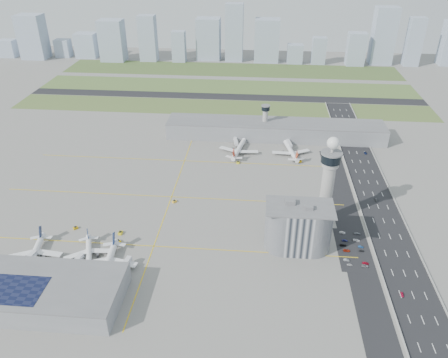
# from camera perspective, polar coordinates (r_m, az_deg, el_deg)

# --- Properties ---
(ground) EXTENTS (1000.00, 1000.00, 0.00)m
(ground) POSITION_cam_1_polar(r_m,az_deg,el_deg) (306.96, -0.58, -5.69)
(ground) COLOR gray
(grass_strip_0) EXTENTS (480.00, 50.00, 0.08)m
(grass_strip_0) POSITION_cam_1_polar(r_m,az_deg,el_deg) (507.85, -0.37, 9.34)
(grass_strip_0) COLOR #445B2B
(grass_strip_0) RESTS_ON ground
(grass_strip_1) EXTENTS (480.00, 60.00, 0.08)m
(grass_strip_1) POSITION_cam_1_polar(r_m,az_deg,el_deg) (578.37, 0.34, 11.95)
(grass_strip_1) COLOR #4B6C33
(grass_strip_1) RESTS_ON ground
(grass_strip_2) EXTENTS (480.00, 70.00, 0.08)m
(grass_strip_2) POSITION_cam_1_polar(r_m,az_deg,el_deg) (654.69, 0.94, 14.11)
(grass_strip_2) COLOR #46592A
(grass_strip_2) RESTS_ON ground
(runway) EXTENTS (480.00, 22.00, 0.10)m
(runway) POSITION_cam_1_polar(r_m,az_deg,el_deg) (542.48, 0.00, 10.72)
(runway) COLOR black
(runway) RESTS_ON ground
(highway) EXTENTS (28.00, 500.00, 0.10)m
(highway) POSITION_cam_1_polar(r_m,az_deg,el_deg) (318.87, 20.60, -6.38)
(highway) COLOR black
(highway) RESTS_ON ground
(barrier_left) EXTENTS (0.60, 500.00, 1.20)m
(barrier_left) POSITION_cam_1_polar(r_m,az_deg,el_deg) (314.89, 18.15, -6.26)
(barrier_left) COLOR #9E9E99
(barrier_left) RESTS_ON ground
(barrier_right) EXTENTS (0.60, 500.00, 1.20)m
(barrier_right) POSITION_cam_1_polar(r_m,az_deg,el_deg) (322.80, 23.01, -6.32)
(barrier_right) COLOR #9E9E99
(barrier_right) RESTS_ON ground
(landside_road) EXTENTS (18.00, 260.00, 0.08)m
(landside_road) POSITION_cam_1_polar(r_m,az_deg,el_deg) (304.87, 16.47, -7.41)
(landside_road) COLOR black
(landside_road) RESTS_ON ground
(parking_lot) EXTENTS (20.00, 44.00, 0.10)m
(parking_lot) POSITION_cam_1_polar(r_m,az_deg,el_deg) (295.15, 16.46, -8.80)
(parking_lot) COLOR black
(parking_lot) RESTS_ON ground
(taxiway_line_h_0) EXTENTS (260.00, 0.60, 0.01)m
(taxiway_line_h_0) POSITION_cam_1_polar(r_m,az_deg,el_deg) (289.53, -9.16, -8.66)
(taxiway_line_h_0) COLOR yellow
(taxiway_line_h_0) RESTS_ON ground
(taxiway_line_h_1) EXTENTS (260.00, 0.60, 0.01)m
(taxiway_line_h_1) POSITION_cam_1_polar(r_m,az_deg,el_deg) (337.06, -6.87, -2.33)
(taxiway_line_h_1) COLOR yellow
(taxiway_line_h_1) RESTS_ON ground
(taxiway_line_h_2) EXTENTS (260.00, 0.60, 0.01)m
(taxiway_line_h_2) POSITION_cam_1_polar(r_m,az_deg,el_deg) (388.06, -5.18, 2.38)
(taxiway_line_h_2) COLOR yellow
(taxiway_line_h_2) RESTS_ON ground
(taxiway_line_v) EXTENTS (0.60, 260.00, 0.01)m
(taxiway_line_v) POSITION_cam_1_polar(r_m,az_deg,el_deg) (337.06, -6.87, -2.33)
(taxiway_line_v) COLOR yellow
(taxiway_line_v) RESTS_ON ground
(control_tower) EXTENTS (14.00, 14.00, 64.50)m
(control_tower) POSITION_cam_1_polar(r_m,az_deg,el_deg) (297.54, 13.48, 0.15)
(control_tower) COLOR #ADAAA5
(control_tower) RESTS_ON ground
(secondary_tower) EXTENTS (8.60, 8.60, 31.90)m
(secondary_tower) POSITION_cam_1_polar(r_m,az_deg,el_deg) (429.18, 5.40, 7.93)
(secondary_tower) COLOR #ADAAA5
(secondary_tower) RESTS_ON ground
(admin_building) EXTENTS (42.00, 24.00, 33.50)m
(admin_building) POSITION_cam_1_polar(r_m,az_deg,el_deg) (280.45, 9.66, -6.22)
(admin_building) COLOR #B2B2B7
(admin_building) RESTS_ON ground
(terminal_pier) EXTENTS (210.00, 32.00, 15.80)m
(terminal_pier) POSITION_cam_1_polar(r_m,az_deg,el_deg) (431.76, 6.66, 6.43)
(terminal_pier) COLOR gray
(terminal_pier) RESTS_ON ground
(near_terminal) EXTENTS (84.00, 42.00, 13.00)m
(near_terminal) POSITION_cam_1_polar(r_m,az_deg,el_deg) (264.84, -22.37, -13.49)
(near_terminal) COLOR gray
(near_terminal) RESTS_ON ground
(airplane_near_a) EXTENTS (40.92, 45.90, 11.38)m
(airplane_near_a) POSITION_cam_1_polar(r_m,az_deg,el_deg) (297.04, -23.69, -8.70)
(airplane_near_a) COLOR white
(airplane_near_a) RESTS_ON ground
(airplane_near_b) EXTENTS (41.34, 44.54, 10.12)m
(airplane_near_b) POSITION_cam_1_polar(r_m,az_deg,el_deg) (286.94, -17.31, -8.95)
(airplane_near_b) COLOR white
(airplane_near_b) RESTS_ON ground
(airplane_near_c) EXTENTS (39.20, 45.06, 11.88)m
(airplane_near_c) POSITION_cam_1_polar(r_m,az_deg,el_deg) (275.25, -15.03, -10.21)
(airplane_near_c) COLOR white
(airplane_near_c) RESTS_ON ground
(airplane_far_a) EXTENTS (43.97, 49.15, 12.09)m
(airplane_far_a) POSITION_cam_1_polar(r_m,az_deg,el_deg) (399.16, 1.96, 4.29)
(airplane_far_a) COLOR white
(airplane_far_a) RESTS_ON ground
(airplane_far_b) EXTENTS (43.41, 48.11, 11.59)m
(airplane_far_b) POSITION_cam_1_polar(r_m,az_deg,el_deg) (400.58, 8.75, 3.99)
(airplane_far_b) COLOR white
(airplane_far_b) RESTS_ON ground
(jet_bridge_near_0) EXTENTS (5.39, 14.31, 5.70)m
(jet_bridge_near_0) POSITION_cam_1_polar(r_m,az_deg,el_deg) (291.67, -24.96, -10.53)
(jet_bridge_near_0) COLOR silver
(jet_bridge_near_0) RESTS_ON ground
(jet_bridge_near_1) EXTENTS (5.39, 14.31, 5.70)m
(jet_bridge_near_1) POSITION_cam_1_polar(r_m,az_deg,el_deg) (278.73, -19.47, -11.31)
(jet_bridge_near_1) COLOR silver
(jet_bridge_near_1) RESTS_ON ground
(jet_bridge_near_2) EXTENTS (5.39, 14.31, 5.70)m
(jet_bridge_near_2) POSITION_cam_1_polar(r_m,az_deg,el_deg) (268.54, -13.48, -12.03)
(jet_bridge_near_2) COLOR silver
(jet_bridge_near_2) RESTS_ON ground
(jet_bridge_far_0) EXTENTS (5.39, 14.31, 5.70)m
(jet_bridge_far_0) POSITION_cam_1_polar(r_m,az_deg,el_deg) (419.59, 1.44, 5.15)
(jet_bridge_far_0) COLOR silver
(jet_bridge_far_0) RESTS_ON ground
(jet_bridge_far_1) EXTENTS (5.39, 14.31, 5.70)m
(jet_bridge_far_1) POSITION_cam_1_polar(r_m,az_deg,el_deg) (419.83, 8.29, 4.84)
(jet_bridge_far_1) COLOR silver
(jet_bridge_far_1) RESTS_ON ground
(tug_0) EXTENTS (3.80, 3.75, 1.84)m
(tug_0) POSITION_cam_1_polar(r_m,az_deg,el_deg) (317.11, -18.82, -6.04)
(tug_0) COLOR gold
(tug_0) RESTS_ON ground
(tug_1) EXTENTS (2.62, 3.69, 2.08)m
(tug_1) POSITION_cam_1_polar(r_m,az_deg,el_deg) (303.81, -13.39, -6.83)
(tug_1) COLOR yellow
(tug_1) RESTS_ON ground
(tug_2) EXTENTS (4.12, 3.89, 1.97)m
(tug_2) POSITION_cam_1_polar(r_m,az_deg,el_deg) (296.54, -13.66, -7.91)
(tug_2) COLOR #DBA804
(tug_2) RESTS_ON ground
(tug_3) EXTENTS (3.82, 3.85, 1.87)m
(tug_3) POSITION_cam_1_polar(r_m,az_deg,el_deg) (329.87, -6.50, -2.90)
(tug_3) COLOR yellow
(tug_3) RESTS_ON ground
(tug_4) EXTENTS (2.53, 3.46, 1.90)m
(tug_4) POSITION_cam_1_polar(r_m,az_deg,el_deg) (382.04, 1.85, 2.19)
(tug_4) COLOR yellow
(tug_4) RESTS_ON ground
(tug_5) EXTENTS (2.85, 3.70, 1.95)m
(tug_5) POSITION_cam_1_polar(r_m,az_deg,el_deg) (390.33, 9.90, 2.37)
(tug_5) COLOR #F8B405
(tug_5) RESTS_ON ground
(car_lot_0) EXTENTS (3.39, 1.66, 1.11)m
(car_lot_0) POSITION_cam_1_polar(r_m,az_deg,el_deg) (282.04, 16.09, -10.69)
(car_lot_0) COLOR silver
(car_lot_0) RESTS_ON ground
(car_lot_1) EXTENTS (3.80, 1.52, 1.23)m
(car_lot_1) POSITION_cam_1_polar(r_m,az_deg,el_deg) (284.88, 15.70, -10.14)
(car_lot_1) COLOR #95999B
(car_lot_1) RESTS_ON ground
(car_lot_2) EXTENTS (4.40, 2.12, 1.21)m
(car_lot_2) POSITION_cam_1_polar(r_m,az_deg,el_deg) (292.26, 15.73, -8.98)
(car_lot_2) COLOR #B0250E
(car_lot_2) RESTS_ON ground
(car_lot_3) EXTENTS (4.40, 2.01, 1.25)m
(car_lot_3) POSITION_cam_1_polar(r_m,az_deg,el_deg) (296.07, 15.31, -8.33)
(car_lot_3) COLOR black
(car_lot_3) RESTS_ON ground
(car_lot_4) EXTENTS (3.80, 1.72, 1.27)m
(car_lot_4) POSITION_cam_1_polar(r_m,az_deg,el_deg) (300.38, 15.50, -7.73)
(car_lot_4) COLOR navy
(car_lot_4) RESTS_ON ground
(car_lot_5) EXTENTS (4.00, 1.89, 1.27)m
(car_lot_5) POSITION_cam_1_polar(r_m,az_deg,el_deg) (306.99, 15.19, -6.76)
(car_lot_5) COLOR silver
(car_lot_5) RESTS_ON ground
(car_lot_6) EXTENTS (4.51, 2.60, 1.18)m
(car_lot_6) POSITION_cam_1_polar(r_m,az_deg,el_deg) (283.74, 17.95, -10.75)
(car_lot_6) COLOR gray
(car_lot_6) RESTS_ON ground
(car_lot_7) EXTENTS (4.17, 2.09, 1.16)m
(car_lot_7) POSITION_cam_1_polar(r_m,az_deg,el_deg) (285.92, 18.01, -10.41)
(car_lot_7) COLOR #AD0F27
(car_lot_7) RESTS_ON ground
(car_lot_8) EXTENTS (3.60, 1.72, 1.19)m
(car_lot_8) POSITION_cam_1_polar(r_m,az_deg,el_deg) (294.75, 17.52, -8.92)
(car_lot_8) COLOR #28282A
(car_lot_8) RESTS_ON ground
(car_lot_9) EXTENTS (3.52, 1.71, 1.11)m
(car_lot_9) POSITION_cam_1_polar(r_m,az_deg,el_deg) (297.97, 17.44, -8.44)
(car_lot_9) COLOR navy
(car_lot_9) RESTS_ON ground
(car_lot_10) EXTENTS (4.66, 2.44, 1.25)m
(car_lot_10) POSITION_cam_1_polar(r_m,az_deg,el_deg) (302.59, 16.91, -7.67)
(car_lot_10) COLOR white
(car_lot_10) RESTS_ON ground
(car_lot_11) EXTENTS (4.16, 1.70, 1.21)m
(car_lot_11) POSITION_cam_1_polar(r_m,az_deg,el_deg) (308.86, 17.02, -6.83)
(car_lot_11) COLOR slate
(car_lot_11) RESTS_ON ground
(car_hw_0) EXTENTS (1.82, 3.83, 1.26)m
(car_hw_0) POSITION_cam_1_polar(r_m,az_deg,el_deg) (271.98, 22.24, -13.79)
(car_hw_0) COLOR #B5123B
(car_hw_0) RESTS_ON ground
(car_hw_1) EXTENTS (1.65, 3.74, 1.19)m
(car_hw_1) POSITION_cam_1_polar(r_m,az_deg,el_deg) (349.29, 19.25, -2.61)
(car_hw_1) COLOR #2B2B2D
(car_hw_1) RESTS_ON ground
(car_hw_2) EXTENTS (2.10, 4.30, 1.18)m
(car_hw_2) POSITION_cam_1_polar(r_m,az_deg,el_deg) (419.38, 18.00, 3.25)
(car_hw_2) COLOR #121E4B
(car_hw_2) RESTS_ON ground
(car_hw_4) EXTENTS (2.02, 4.01, 1.31)m
(car_hw_4) POSITION_cam_1_polar(r_m,az_deg,el_deg) (471.78, 14.76, 6.75)
(car_hw_4) COLOR #979FAA
(car_hw_4) RESTS_ON ground
(skyline_bldg_0) EXTENTS (24.05, 19.24, 26.50)m
(skyline_bldg_0) POSITION_cam_1_polar(r_m,az_deg,el_deg) (798.99, -26.34, 15.05)
(skyline_bldg_0) COLOR #9EADC1
(skyline_bldg_0) RESTS_ON ground
(skyline_bldg_1) EXTENTS (37.63, 30.10, 65.60)m
(skyline_bldg_1) POSITION_cam_1_polar(r_m,az_deg,el_deg) (769.09, -23.71, 16.65)
(skyline_bldg_1) COLOR #9EADC1
(skyline_bldg_1) RESTS_ON ground
(skyline_bldg_2) EXTENTS (22.81, 18.25, 26.79)m
(skyline_bldg_2) POSITION_cam_1_polar(r_m,az_deg,el_deg) (766.51, -20.25, 15.75)
(skyline_bldg_2) COLOR #9EADC1
(skyline_bldg_2) RESTS_ON ground
(skyline_bldg_3) EXTENTS (32.30, 25.84, 36.93)m
(skyline_bldg_3) POSITION_cam_1_polar(r_m,az_deg,el_deg) (751.36, -17.49, 16.33)
(skyline_bldg_3) COLOR #9EADC1
(skyline_bldg_3) RESTS_ON ground
(skyline_bldg_4) EXTENTS (35.81, 28.65, 60.36)m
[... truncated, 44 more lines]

